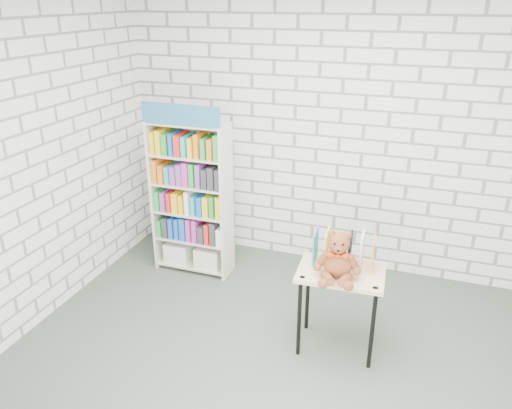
% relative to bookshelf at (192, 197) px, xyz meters
% --- Properties ---
extents(ground, '(4.50, 4.50, 0.00)m').
position_rel_bookshelf_xyz_m(ground, '(1.35, -1.36, -0.82)').
color(ground, '#3E483D').
rests_on(ground, ground).
extents(room_shell, '(4.52, 4.02, 2.81)m').
position_rel_bookshelf_xyz_m(room_shell, '(1.35, -1.36, 0.96)').
color(room_shell, silver).
rests_on(room_shell, ground).
extents(bookshelf, '(0.80, 0.31, 1.80)m').
position_rel_bookshelf_xyz_m(bookshelf, '(0.00, 0.00, 0.00)').
color(bookshelf, beige).
rests_on(bookshelf, ground).
extents(display_table, '(0.70, 0.50, 0.72)m').
position_rel_bookshelf_xyz_m(display_table, '(1.68, -0.80, -0.20)').
color(display_table, tan).
rests_on(display_table, ground).
extents(table_books, '(0.48, 0.23, 0.28)m').
position_rel_bookshelf_xyz_m(table_books, '(1.67, -0.69, 0.04)').
color(table_books, teal).
rests_on(table_books, display_table).
extents(teddy_bear, '(0.36, 0.34, 0.39)m').
position_rel_bookshelf_xyz_m(teddy_bear, '(1.66, -0.91, 0.06)').
color(teddy_bear, brown).
rests_on(teddy_bear, display_table).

